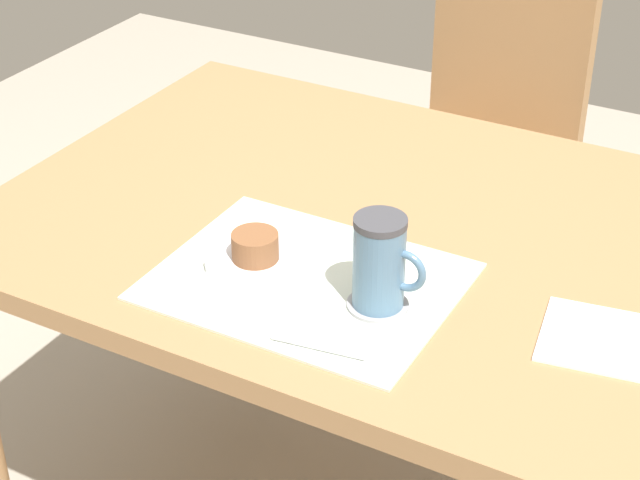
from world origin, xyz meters
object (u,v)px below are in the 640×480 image
at_px(dining_table, 378,261).
at_px(coffee_mug, 381,262).
at_px(pastry, 255,246).
at_px(pastry_plate, 256,262).
at_px(wooden_chair, 477,144).

relative_size(dining_table, coffee_mug, 8.99).
height_order(dining_table, pastry, pastry).
distance_m(dining_table, pastry_plate, 0.24).
bearing_deg(wooden_chair, coffee_mug, 110.97).
distance_m(wooden_chair, coffee_mug, 1.05).
relative_size(wooden_chair, coffee_mug, 6.40).
height_order(wooden_chair, pastry, wooden_chair).
bearing_deg(pastry_plate, dining_table, 63.63).
bearing_deg(pastry, coffee_mug, -2.28).
bearing_deg(coffee_mug, dining_table, 116.03).
bearing_deg(pastry, dining_table, 63.63).
relative_size(pastry_plate, pastry, 2.16).
bearing_deg(pastry_plate, coffee_mug, -2.28).
bearing_deg(dining_table, pastry, -116.37).
distance_m(pastry_plate, coffee_mug, 0.22).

